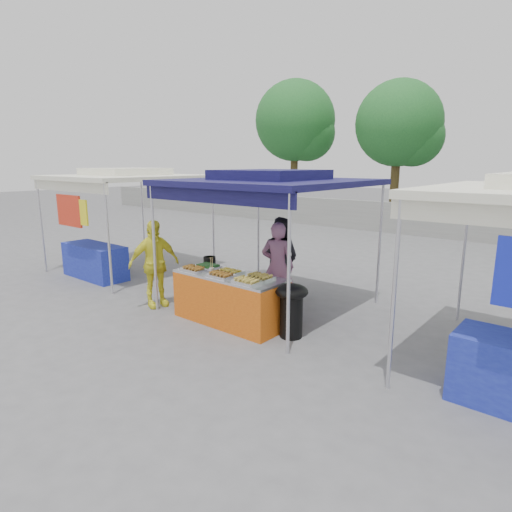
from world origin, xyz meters
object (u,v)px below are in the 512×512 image
Objects in this scene: vendor_woman at (278,267)px; helper_man at (280,258)px; cooking_pot at (210,260)px; wok_burner at (291,306)px; customer_person at (154,264)px; vendor_table at (230,298)px.

vendor_woman reaches higher than helper_man.
wok_burner is at bearing -5.46° from cooking_pot.
cooking_pot is at bearing 8.90° from vendor_woman.
customer_person is at bearing -144.09° from cooking_pot.
cooking_pot is 0.14× the size of vendor_woman.
cooking_pot is at bearing 64.32° from helper_man.
cooking_pot is 1.51m from helper_man.
vendor_table is 1.20× the size of customer_person.
cooking_pot is 0.14× the size of helper_man.
customer_person is at bearing -170.43° from vendor_table.
cooking_pot reaches higher than wok_burner.
vendor_woman is 2.33m from customer_person.
cooking_pot is 1.28m from vendor_woman.
wok_burner is at bearing 7.03° from vendor_table.
vendor_woman is at bearing 76.39° from vendor_table.
helper_man is (-0.19, 1.70, 0.40)m from vendor_table.
helper_man reaches higher than vendor_table.
customer_person is (-1.93, -1.30, 0.00)m from vendor_woman.
cooking_pot is at bearing 157.79° from vendor_table.
vendor_table is at bearing -22.21° from cooking_pot.
vendor_woman is 1.00× the size of customer_person.
wok_burner is 0.53× the size of helper_man.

